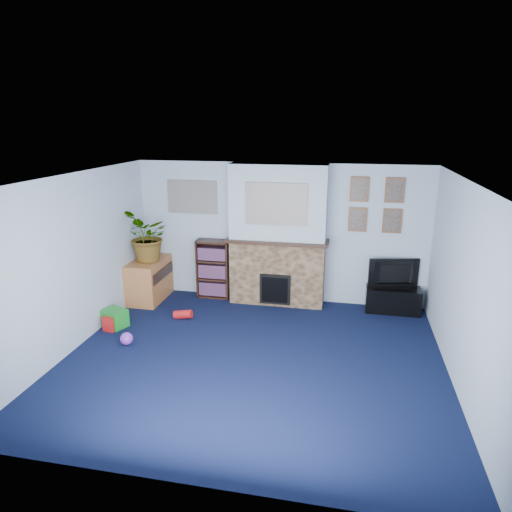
% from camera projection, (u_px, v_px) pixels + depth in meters
% --- Properties ---
extents(floor, '(5.00, 4.50, 0.01)m').
position_uv_depth(floor, '(253.00, 359.00, 6.09)').
color(floor, black).
rests_on(floor, ground).
extents(ceiling, '(5.00, 4.50, 0.01)m').
position_uv_depth(ceiling, '(252.00, 179.00, 5.41)').
color(ceiling, white).
rests_on(ceiling, wall_back).
extents(wall_back, '(5.00, 0.04, 2.40)m').
position_uv_depth(wall_back, '(279.00, 233.00, 7.86)').
color(wall_back, '#AEC0D2').
rests_on(wall_back, ground).
extents(wall_front, '(5.00, 0.04, 2.40)m').
position_uv_depth(wall_front, '(195.00, 364.00, 3.64)').
color(wall_front, '#AEC0D2').
rests_on(wall_front, ground).
extents(wall_left, '(0.04, 4.50, 2.40)m').
position_uv_depth(wall_left, '(74.00, 263.00, 6.23)').
color(wall_left, '#AEC0D2').
rests_on(wall_left, ground).
extents(wall_right, '(0.04, 4.50, 2.40)m').
position_uv_depth(wall_right, '(464.00, 289.00, 5.27)').
color(wall_right, '#AEC0D2').
rests_on(wall_right, ground).
extents(chimney_breast, '(1.72, 0.50, 2.40)m').
position_uv_depth(chimney_breast, '(278.00, 237.00, 7.68)').
color(chimney_breast, brown).
rests_on(chimney_breast, ground).
extents(collage_main, '(1.00, 0.03, 0.68)m').
position_uv_depth(collage_main, '(276.00, 204.00, 7.31)').
color(collage_main, gray).
rests_on(collage_main, chimney_breast).
extents(collage_left, '(0.90, 0.03, 0.58)m').
position_uv_depth(collage_left, '(192.00, 197.00, 7.98)').
color(collage_left, gray).
rests_on(collage_left, wall_back).
extents(portrait_tl, '(0.30, 0.03, 0.40)m').
position_uv_depth(portrait_tl, '(359.00, 189.00, 7.37)').
color(portrait_tl, brown).
rests_on(portrait_tl, wall_back).
extents(portrait_tr, '(0.30, 0.03, 0.40)m').
position_uv_depth(portrait_tr, '(395.00, 190.00, 7.26)').
color(portrait_tr, brown).
rests_on(portrait_tr, wall_back).
extents(portrait_bl, '(0.30, 0.03, 0.40)m').
position_uv_depth(portrait_bl, '(358.00, 220.00, 7.51)').
color(portrait_bl, brown).
rests_on(portrait_bl, wall_back).
extents(portrait_br, '(0.30, 0.03, 0.40)m').
position_uv_depth(portrait_br, '(392.00, 221.00, 7.41)').
color(portrait_br, brown).
rests_on(portrait_br, wall_back).
extents(tv_stand, '(0.88, 0.37, 0.42)m').
position_uv_depth(tv_stand, '(393.00, 299.00, 7.56)').
color(tv_stand, black).
rests_on(tv_stand, ground).
extents(television, '(0.83, 0.28, 0.48)m').
position_uv_depth(television, '(395.00, 274.00, 7.46)').
color(television, black).
rests_on(television, tv_stand).
extents(bookshelf, '(0.58, 0.28, 1.05)m').
position_uv_depth(bookshelf, '(214.00, 270.00, 8.15)').
color(bookshelf, black).
rests_on(bookshelf, ground).
extents(sideboard, '(0.52, 0.93, 0.72)m').
position_uv_depth(sideboard, '(149.00, 280.00, 8.06)').
color(sideboard, '#B26B39').
rests_on(sideboard, ground).
extents(potted_plant, '(0.98, 1.03, 0.90)m').
position_uv_depth(potted_plant, '(148.00, 236.00, 7.77)').
color(potted_plant, '#26661E').
rests_on(potted_plant, sideboard).
extents(mantel_clock, '(0.10, 0.06, 0.14)m').
position_uv_depth(mantel_clock, '(273.00, 235.00, 7.64)').
color(mantel_clock, gold).
rests_on(mantel_clock, chimney_breast).
extents(mantel_candle, '(0.05, 0.05, 0.16)m').
position_uv_depth(mantel_candle, '(298.00, 236.00, 7.55)').
color(mantel_candle, '#B2BFC6').
rests_on(mantel_candle, chimney_breast).
extents(mantel_teddy, '(0.13, 0.13, 0.13)m').
position_uv_depth(mantel_teddy, '(247.00, 234.00, 7.72)').
color(mantel_teddy, gray).
rests_on(mantel_teddy, chimney_breast).
extents(mantel_can, '(0.06, 0.06, 0.11)m').
position_uv_depth(mantel_can, '(323.00, 238.00, 7.48)').
color(mantel_can, red).
rests_on(mantel_can, chimney_breast).
extents(green_crate, '(0.43, 0.39, 0.28)m').
position_uv_depth(green_crate, '(115.00, 318.00, 7.03)').
color(green_crate, '#198C26').
rests_on(green_crate, ground).
extents(toy_ball, '(0.18, 0.18, 0.18)m').
position_uv_depth(toy_ball, '(127.00, 339.00, 6.47)').
color(toy_ball, purple).
rests_on(toy_ball, ground).
extents(toy_block, '(0.22, 0.22, 0.23)m').
position_uv_depth(toy_block, '(111.00, 323.00, 6.93)').
color(toy_block, red).
rests_on(toy_block, ground).
extents(toy_tube, '(0.31, 0.14, 0.18)m').
position_uv_depth(toy_tube, '(183.00, 314.00, 7.34)').
color(toy_tube, red).
rests_on(toy_tube, ground).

